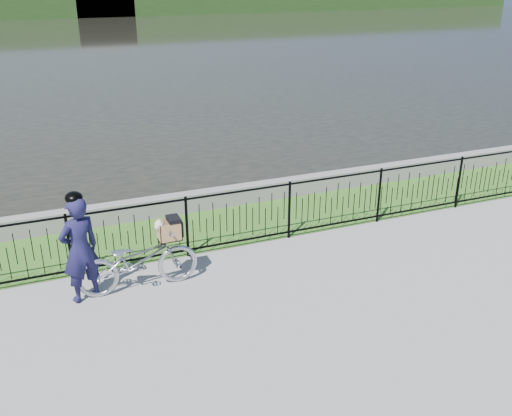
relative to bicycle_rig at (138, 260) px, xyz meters
name	(u,v)px	position (x,y,z in m)	size (l,w,h in m)	color
ground	(275,287)	(2.02, -0.81, -0.52)	(120.00, 120.00, 0.00)	gray
grass_strip	(223,226)	(2.02, 1.79, -0.51)	(60.00, 2.00, 0.01)	#376620
water	(71,47)	(2.02, 32.19, -0.52)	(120.00, 120.00, 0.00)	black
quay_wall	(207,199)	(2.02, 2.79, -0.32)	(60.00, 0.30, 0.40)	slate
fence	(240,218)	(2.02, 0.79, 0.06)	(14.00, 0.06, 1.15)	black
far_treeline	(43,2)	(2.02, 59.19, 0.98)	(120.00, 6.00, 3.00)	#234119
far_building_right	(103,1)	(8.02, 57.69, 1.08)	(6.00, 3.00, 3.20)	#B3A090
bicycle_rig	(138,260)	(0.00, 0.00, 0.00)	(1.93, 0.67, 1.17)	#B2B6BF
cyclist	(80,248)	(-0.86, 0.01, 0.36)	(0.73, 0.61, 1.78)	#18163E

